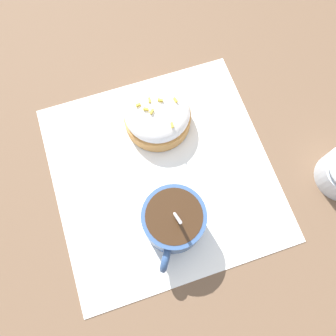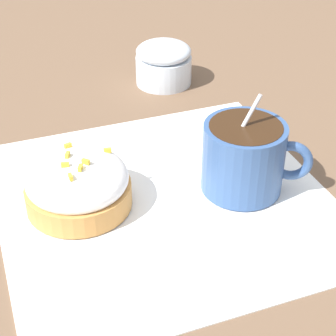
{
  "view_description": "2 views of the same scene",
  "coord_description": "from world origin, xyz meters",
  "views": [
    {
      "loc": [
        -0.14,
        0.02,
        0.46
      ],
      "look_at": [
        -0.01,
        -0.01,
        0.04
      ],
      "focal_mm": 35.0,
      "sensor_mm": 36.0,
      "label": 1
    },
    {
      "loc": [
        0.1,
        0.42,
        0.33
      ],
      "look_at": [
        -0.0,
        0.0,
        0.04
      ],
      "focal_mm": 60.0,
      "sensor_mm": 36.0,
      "label": 2
    }
  ],
  "objects": [
    {
      "name": "sugar_bowl",
      "position": [
        -0.06,
        -0.25,
        0.03
      ],
      "size": [
        0.07,
        0.07,
        0.06
      ],
      "color": "silver",
      "rests_on": "ground_plane"
    },
    {
      "name": "ground_plane",
      "position": [
        0.0,
        0.0,
        0.0
      ],
      "size": [
        3.0,
        3.0,
        0.0
      ],
      "primitive_type": "plane",
      "color": "brown"
    },
    {
      "name": "coffee_cup",
      "position": [
        -0.08,
        -0.0,
        0.04
      ],
      "size": [
        0.1,
        0.08,
        0.1
      ],
      "color": "#335184",
      "rests_on": "paper_napkin"
    },
    {
      "name": "paper_napkin",
      "position": [
        0.0,
        0.0,
        0.0
      ],
      "size": [
        0.35,
        0.35,
        0.0
      ],
      "color": "white",
      "rests_on": "ground_plane"
    },
    {
      "name": "frosted_pastry",
      "position": [
        0.08,
        -0.01,
        0.03
      ],
      "size": [
        0.1,
        0.1,
        0.06
      ],
      "color": "#C18442",
      "rests_on": "paper_napkin"
    }
  ]
}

